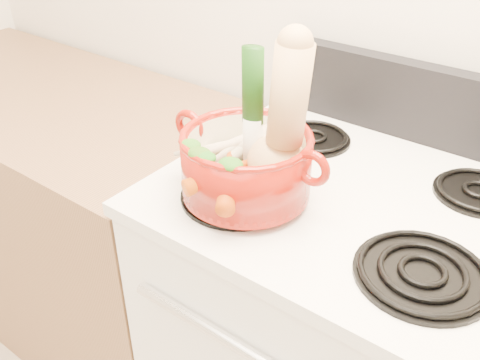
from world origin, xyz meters
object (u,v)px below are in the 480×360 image
Objects in this scene: squash at (290,121)px; leek at (253,112)px; stove_body at (336,356)px; dutch_oven at (246,165)px.

squash reaches higher than leek.
leek is (-0.08, 0.01, -0.01)m from squash.
stove_body is at bearing 37.73° from squash.
dutch_oven is at bearing -92.41° from leek.
stove_body is at bearing 40.43° from dutch_oven.
stove_body is 3.42× the size of leek.
dutch_oven is at bearing -179.85° from squash.
squash is at bearing -125.98° from stove_body.
stove_body is 0.70m from leek.
dutch_oven reaches higher than stove_body.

